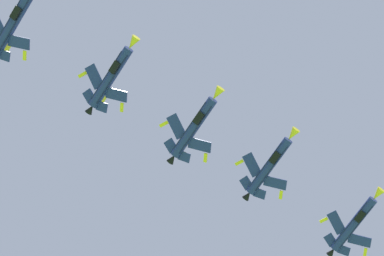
# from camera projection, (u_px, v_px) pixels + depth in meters

# --- Properties ---
(fighter_jet_lead) EXTENTS (9.84, 15.89, 4.99)m
(fighter_jet_lead) POSITION_uv_depth(u_px,v_px,m) (355.00, 223.00, 145.23)
(fighter_jet_lead) COLOR navy
(fighter_jet_left_wing) EXTENTS (9.79, 15.89, 5.03)m
(fighter_jet_left_wing) POSITION_uv_depth(u_px,v_px,m) (270.00, 165.00, 141.06)
(fighter_jet_left_wing) COLOR navy
(fighter_jet_right_wing) EXTENTS (9.61, 15.89, 5.19)m
(fighter_jet_right_wing) POSITION_uv_depth(u_px,v_px,m) (195.00, 126.00, 134.59)
(fighter_jet_right_wing) COLOR navy
(fighter_jet_left_outer) EXTENTS (9.48, 15.89, 5.28)m
(fighter_jet_left_outer) POSITION_uv_depth(u_px,v_px,m) (112.00, 76.00, 135.10)
(fighter_jet_left_outer) COLOR navy
(fighter_jet_right_outer) EXTENTS (9.67, 15.89, 5.14)m
(fighter_jet_right_outer) POSITION_uv_depth(u_px,v_px,m) (13.00, 23.00, 128.53)
(fighter_jet_right_outer) COLOR navy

